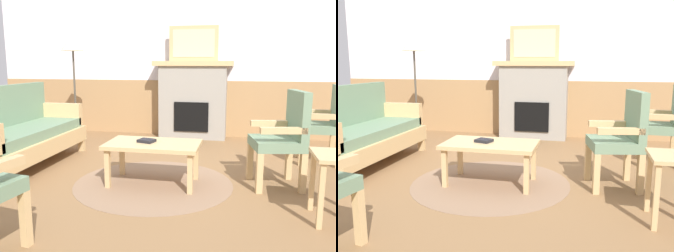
% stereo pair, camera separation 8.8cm
% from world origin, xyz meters
% --- Properties ---
extents(ground_plane, '(14.00, 14.00, 0.00)m').
position_xyz_m(ground_plane, '(0.00, 0.00, 0.00)').
color(ground_plane, olive).
extents(wall_back, '(7.20, 0.14, 2.70)m').
position_xyz_m(wall_back, '(0.00, 2.60, 1.31)').
color(wall_back, white).
rests_on(wall_back, ground_plane).
extents(fireplace, '(1.30, 0.44, 1.28)m').
position_xyz_m(fireplace, '(0.00, 2.35, 0.65)').
color(fireplace, gray).
rests_on(fireplace, ground_plane).
extents(framed_picture, '(0.80, 0.04, 0.56)m').
position_xyz_m(framed_picture, '(0.00, 2.35, 1.56)').
color(framed_picture, tan).
rests_on(framed_picture, fireplace).
extents(couch, '(0.70, 1.80, 0.98)m').
position_xyz_m(couch, '(-1.78, 0.27, 0.40)').
color(couch, tan).
rests_on(couch, ground_plane).
extents(coffee_table, '(0.96, 0.56, 0.44)m').
position_xyz_m(coffee_table, '(-0.08, -0.03, 0.39)').
color(coffee_table, tan).
rests_on(coffee_table, ground_plane).
extents(round_rug, '(1.66, 1.66, 0.01)m').
position_xyz_m(round_rug, '(-0.08, -0.03, 0.00)').
color(round_rug, '#896B51').
rests_on(round_rug, ground_plane).
extents(book_on_table, '(0.19, 0.18, 0.03)m').
position_xyz_m(book_on_table, '(-0.15, -0.02, 0.46)').
color(book_on_table, black).
rests_on(book_on_table, coffee_table).
extents(armchair_near_fireplace, '(0.57, 0.57, 0.98)m').
position_xyz_m(armchair_near_fireplace, '(1.23, 0.18, 0.54)').
color(armchair_near_fireplace, tan).
rests_on(armchair_near_fireplace, ground_plane).
extents(armchair_by_window_left, '(0.50, 0.50, 0.98)m').
position_xyz_m(armchair_by_window_left, '(1.83, 1.19, 0.54)').
color(armchair_by_window_left, tan).
rests_on(armchair_by_window_left, ground_plane).
extents(floor_lamp_by_couch, '(0.36, 0.36, 1.68)m').
position_xyz_m(floor_lamp_by_couch, '(-1.75, 1.61, 1.45)').
color(floor_lamp_by_couch, '#332D28').
rests_on(floor_lamp_by_couch, ground_plane).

